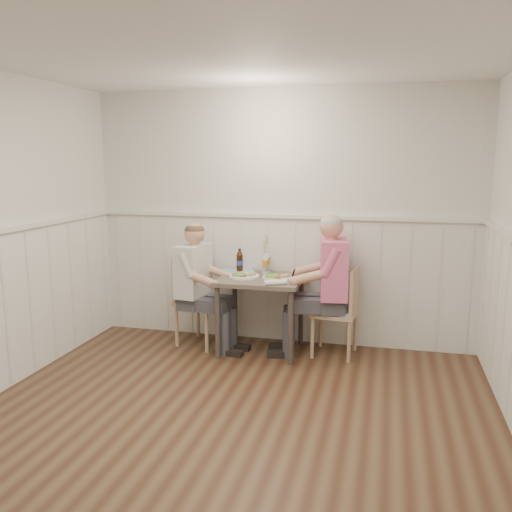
# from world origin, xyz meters

# --- Properties ---
(ground_plane) EXTENTS (4.50, 4.50, 0.00)m
(ground_plane) POSITION_xyz_m (0.00, 0.00, 0.00)
(ground_plane) COLOR #412718
(room_shell) EXTENTS (4.04, 4.54, 2.60)m
(room_shell) POSITION_xyz_m (0.00, 0.00, 1.52)
(room_shell) COLOR silver
(room_shell) RESTS_ON ground
(wainscot) EXTENTS (4.00, 4.49, 1.34)m
(wainscot) POSITION_xyz_m (0.00, 0.69, 0.69)
(wainscot) COLOR silver
(wainscot) RESTS_ON ground
(dining_table) EXTENTS (0.81, 0.70, 0.75)m
(dining_table) POSITION_xyz_m (-0.12, 1.84, 0.64)
(dining_table) COLOR brown
(dining_table) RESTS_ON ground
(chair_right) EXTENTS (0.45, 0.45, 0.87)m
(chair_right) POSITION_xyz_m (0.65, 1.91, 0.47)
(chair_right) COLOR tan
(chair_right) RESTS_ON ground
(chair_left) EXTENTS (0.54, 0.54, 0.92)m
(chair_left) POSITION_xyz_m (-0.81, 1.91, 0.50)
(chair_left) COLOR tan
(chair_left) RESTS_ON ground
(man_in_pink) EXTENTS (0.70, 0.49, 1.41)m
(man_in_pink) POSITION_xyz_m (0.54, 1.87, 0.59)
(man_in_pink) COLOR #3F3F47
(man_in_pink) RESTS_ON ground
(diner_cream) EXTENTS (0.64, 0.45, 1.30)m
(diner_cream) POSITION_xyz_m (-0.77, 1.79, 0.54)
(diner_cream) COLOR #3F3F47
(diner_cream) RESTS_ON ground
(plate_man) EXTENTS (0.31, 0.31, 0.08)m
(plate_man) POSITION_xyz_m (0.04, 1.82, 0.78)
(plate_man) COLOR white
(plate_man) RESTS_ON dining_table
(plate_diner) EXTENTS (0.30, 0.30, 0.08)m
(plate_diner) POSITION_xyz_m (-0.30, 1.81, 0.77)
(plate_diner) COLOR white
(plate_diner) RESTS_ON dining_table
(beer_glass_a) EXTENTS (0.08, 0.08, 0.19)m
(beer_glass_a) POSITION_xyz_m (-0.12, 2.11, 0.88)
(beer_glass_a) COLOR silver
(beer_glass_a) RESTS_ON dining_table
(beer_glass_b) EXTENTS (0.07, 0.07, 0.17)m
(beer_glass_b) POSITION_xyz_m (-0.12, 2.03, 0.86)
(beer_glass_b) COLOR silver
(beer_glass_b) RESTS_ON dining_table
(beer_bottle) EXTENTS (0.07, 0.07, 0.24)m
(beer_bottle) POSITION_xyz_m (-0.40, 2.07, 0.86)
(beer_bottle) COLOR black
(beer_bottle) RESTS_ON dining_table
(rolled_napkin) EXTENTS (0.21, 0.13, 0.05)m
(rolled_napkin) POSITION_xyz_m (0.08, 1.56, 0.77)
(rolled_napkin) COLOR white
(rolled_napkin) RESTS_ON dining_table
(grass_vase) EXTENTS (0.05, 0.05, 0.41)m
(grass_vase) POSITION_xyz_m (-0.15, 2.10, 0.93)
(grass_vase) COLOR silver
(grass_vase) RESTS_ON dining_table
(gingham_mat) EXTENTS (0.40, 0.37, 0.01)m
(gingham_mat) POSITION_xyz_m (-0.43, 2.08, 0.75)
(gingham_mat) COLOR #486AA4
(gingham_mat) RESTS_ON dining_table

